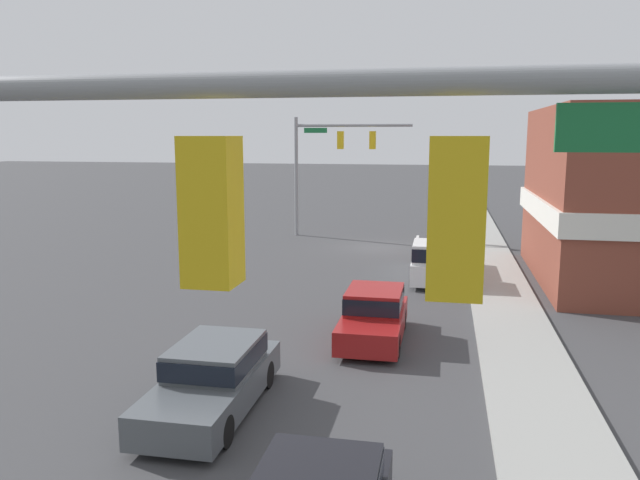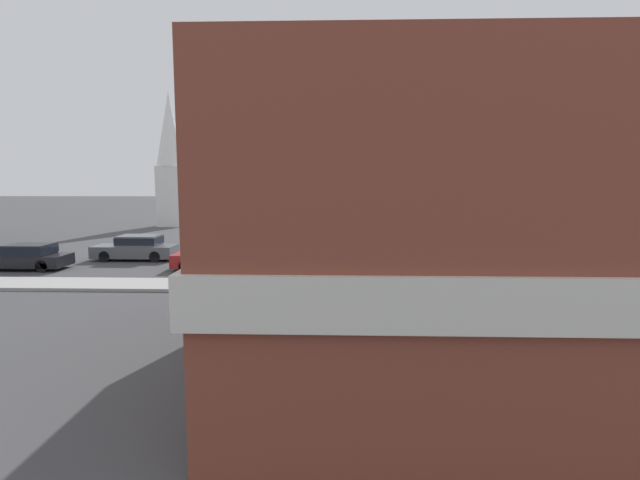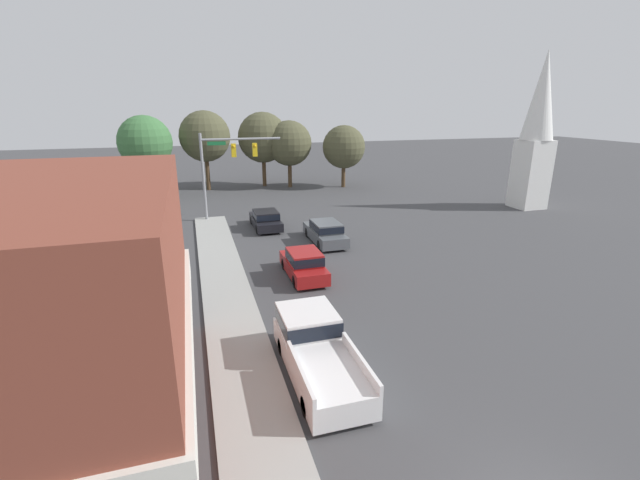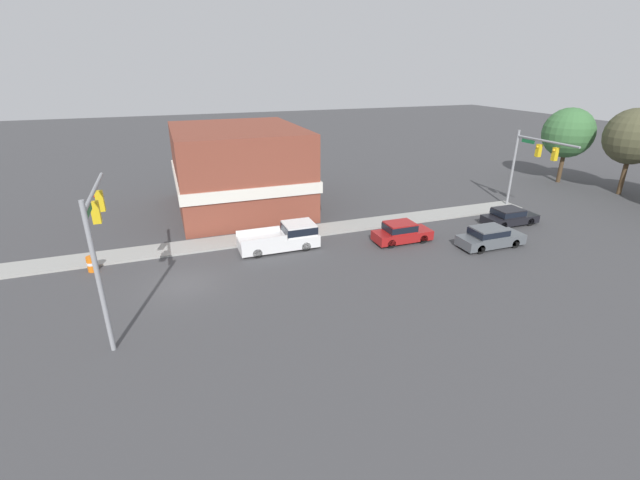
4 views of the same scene
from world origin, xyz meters
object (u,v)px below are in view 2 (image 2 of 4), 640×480
at_px(pickup_truck_parked, 372,260).
at_px(construction_barrel, 635,271).
at_px(car_oncoming, 137,247).
at_px(car_lead, 215,255).
at_px(car_second_ahead, 27,256).

distance_m(pickup_truck_parked, construction_barrel, 12.56).
bearing_deg(car_oncoming, pickup_truck_parked, 71.05).
bearing_deg(car_lead, car_oncoming, 61.67).
relative_size(car_second_ahead, car_oncoming, 0.92).
height_order(pickup_truck_parked, construction_barrel, pickup_truck_parked).
relative_size(car_oncoming, construction_barrel, 4.85).
height_order(car_second_ahead, car_oncoming, car_oncoming).
distance_m(car_second_ahead, car_oncoming, 5.74).
bearing_deg(car_oncoming, construction_barrel, 78.41).
xyz_separation_m(car_oncoming, pickup_truck_parked, (-4.77, -13.88, 0.11)).
height_order(car_oncoming, pickup_truck_parked, pickup_truck_parked).
bearing_deg(construction_barrel, car_lead, 83.34).
bearing_deg(car_lead, car_second_ahead, 91.59).
distance_m(car_lead, pickup_truck_parked, 8.54).
bearing_deg(car_second_ahead, car_oncoming, -55.36).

